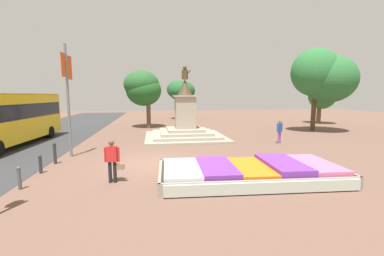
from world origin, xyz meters
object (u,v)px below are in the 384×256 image
(flower_planter, at_px, (251,172))
(kerb_bollard_north, at_px, (55,153))
(kerb_bollard_mid_a, at_px, (19,177))
(city_bus, at_px, (5,116))
(banner_pole, at_px, (68,95))
(pedestrian_near_planter, at_px, (280,130))
(statue_monument, at_px, (185,126))
(kerb_bollard_mid_b, at_px, (40,164))
(pedestrian_with_handbag, at_px, (113,159))

(flower_planter, distance_m, kerb_bollard_north, 9.22)
(kerb_bollard_mid_a, bearing_deg, kerb_bollard_north, 90.53)
(city_bus, bearing_deg, flower_planter, -33.13)
(banner_pole, relative_size, kerb_bollard_north, 5.61)
(flower_planter, xyz_separation_m, pedestrian_near_planter, (4.77, 6.98, 0.65))
(statue_monument, distance_m, kerb_bollard_mid_b, 10.67)
(pedestrian_near_planter, relative_size, kerb_bollard_mid_b, 2.05)
(banner_pole, relative_size, kerb_bollard_mid_b, 7.39)
(flower_planter, height_order, banner_pole, banner_pole)
(city_bus, bearing_deg, pedestrian_with_handbag, -46.15)
(flower_planter, bearing_deg, kerb_bollard_mid_b, 166.13)
(flower_planter, xyz_separation_m, banner_pole, (-8.18, 5.12, 2.99))
(pedestrian_with_handbag, bearing_deg, flower_planter, -4.85)
(banner_pole, xyz_separation_m, kerb_bollard_north, (-0.29, -1.49, -2.73))
(flower_planter, height_order, city_bus, city_bus)
(statue_monument, distance_m, city_bus, 11.82)
(statue_monument, height_order, kerb_bollard_mid_b, statue_monument)
(flower_planter, relative_size, pedestrian_with_handbag, 4.41)
(banner_pole, distance_m, city_bus, 6.10)
(statue_monument, distance_m, pedestrian_with_handbag, 10.33)
(pedestrian_with_handbag, bearing_deg, pedestrian_near_planter, 32.97)
(kerb_bollard_mid_a, xyz_separation_m, kerb_bollard_north, (-0.03, 3.43, 0.12))
(statue_monument, xyz_separation_m, kerb_bollard_mid_a, (-7.07, -9.81, -0.54))
(statue_monument, height_order, banner_pole, banner_pole)
(city_bus, relative_size, kerb_bollard_north, 10.05)
(flower_planter, distance_m, statue_monument, 10.12)
(banner_pole, bearing_deg, kerb_bollard_mid_a, -93.06)
(flower_planter, distance_m, pedestrian_near_planter, 8.48)
(kerb_bollard_north, bearing_deg, city_bus, 133.11)
(city_bus, distance_m, kerb_bollard_mid_b, 8.01)
(statue_monument, distance_m, banner_pole, 8.69)
(city_bus, height_order, kerb_bollard_north, city_bus)
(banner_pole, xyz_separation_m, pedestrian_near_planter, (12.95, 1.87, -2.34))
(pedestrian_with_handbag, bearing_deg, city_bus, 133.85)
(pedestrian_with_handbag, height_order, pedestrian_near_planter, same)
(pedestrian_with_handbag, relative_size, kerb_bollard_mid_a, 1.98)
(banner_pole, height_order, kerb_bollard_north, banner_pole)
(flower_planter, height_order, kerb_bollard_mid_b, kerb_bollard_mid_b)
(kerb_bollard_north, bearing_deg, kerb_bollard_mid_b, -91.74)
(statue_monument, relative_size, pedestrian_near_planter, 3.64)
(banner_pole, xyz_separation_m, pedestrian_with_handbag, (2.87, -4.67, -2.37))
(kerb_bollard_mid_b, distance_m, kerb_bollard_north, 1.53)
(banner_pole, bearing_deg, pedestrian_with_handbag, -58.38)
(kerb_bollard_mid_a, distance_m, kerb_bollard_mid_b, 1.91)
(flower_planter, relative_size, city_bus, 0.68)
(pedestrian_near_planter, bearing_deg, statue_monument, 153.78)
(statue_monument, bearing_deg, kerb_bollard_north, -138.04)
(pedestrian_near_planter, bearing_deg, kerb_bollard_mid_a, -152.81)
(statue_monument, bearing_deg, pedestrian_near_planter, -26.22)
(flower_planter, bearing_deg, pedestrian_with_handbag, 175.15)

